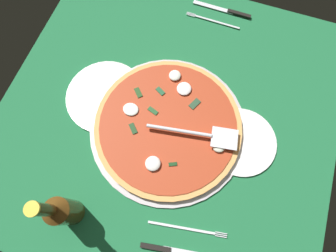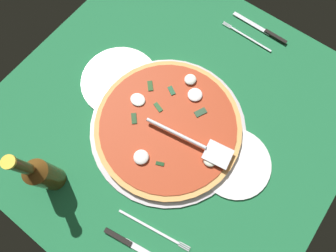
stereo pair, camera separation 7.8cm
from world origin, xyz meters
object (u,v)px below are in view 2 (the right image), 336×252
place_setting_near (255,34)px  beer_bottle (42,174)px  place_setting_far (143,237)px  pizza (168,126)px  pizza_server (193,142)px  dinner_plate_left (234,163)px  dinner_plate_right (120,81)px

place_setting_near → beer_bottle: size_ratio=0.88×
place_setting_near → place_setting_far: same height
place_setting_near → place_setting_far: (-8.81, 70.93, 0.00)cm
pizza → pizza_server: pizza_server is taller
pizza → dinner_plate_left: bearing=-172.8°
pizza → place_setting_near: (-3.65, -43.22, -1.54)cm
dinner_plate_right → pizza_server: (-29.61, 3.66, 4.04)cm
dinner_plate_left → pizza_server: 13.34cm
dinner_plate_right → dinner_plate_left: bearing=179.2°
beer_bottle → place_setting_near: bearing=-104.9°
pizza_server → place_setting_far: pizza_server is taller
dinner_plate_right → beer_bottle: 34.99cm
place_setting_near → beer_bottle: beer_bottle is taller
pizza_server → place_setting_far: size_ratio=1.21×
pizza_server → dinner_plate_left: bearing=4.5°
pizza_server → beer_bottle: (24.67, 30.00, 4.12)cm
beer_bottle → place_setting_far: bearing=-174.6°
dinner_plate_left → beer_bottle: 50.29cm
place_setting_far → pizza_server: bearing=88.4°
pizza → beer_bottle: bearing=62.2°
dinner_plate_left → place_setting_near: size_ratio=0.97×
dinner_plate_right → place_setting_far: (-33.40, 30.99, -0.14)cm
dinner_plate_left → pizza: bearing=7.2°
pizza_server → beer_bottle: beer_bottle is taller
dinner_plate_left → beer_bottle: size_ratio=0.85×
dinner_plate_left → dinner_plate_right: bearing=-0.8°
pizza → place_setting_far: bearing=114.2°
dinner_plate_left → place_setting_near: bearing=-66.8°
dinner_plate_right → pizza: size_ratio=0.57×
pizza → beer_bottle: (16.00, 30.39, 6.76)cm
place_setting_near → place_setting_far: 71.48cm
pizza_server → place_setting_near: (5.02, -43.60, -4.18)cm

